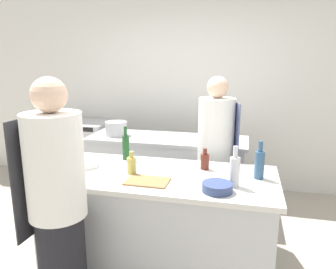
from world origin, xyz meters
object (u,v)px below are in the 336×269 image
at_px(bottle_sauce, 132,165).
at_px(bottle_wine, 259,164).
at_px(bowl_mixing_large, 217,187).
at_px(chef_at_prep_near, 58,206).
at_px(bottle_olive_oil, 205,161).
at_px(bottle_vinegar, 126,146).
at_px(bowl_prep_small, 86,163).
at_px(stockpot, 116,128).
at_px(oven_range, 80,152).
at_px(chef_at_stove, 216,159).
at_px(cup, 78,152).
at_px(bottle_cooking_oil, 235,171).

bearing_deg(bottle_sauce, bottle_wine, 7.49).
bearing_deg(bowl_mixing_large, chef_at_prep_near, -158.70).
bearing_deg(bottle_wine, bottle_olive_oil, 164.86).
distance_m(chef_at_prep_near, bowl_mixing_large, 1.10).
height_order(bottle_vinegar, bowl_prep_small, bottle_vinegar).
distance_m(bowl_prep_small, stockpot, 1.19).
bearing_deg(chef_at_prep_near, bottle_vinegar, -5.21).
distance_m(bottle_vinegar, bowl_prep_small, 0.40).
distance_m(oven_range, chef_at_stove, 2.36).
bearing_deg(cup, chef_at_stove, 19.61).
bearing_deg(chef_at_prep_near, bottle_cooking_oil, -63.00).
bearing_deg(bottle_wine, chef_at_prep_near, -150.67).
height_order(oven_range, chef_at_prep_near, chef_at_prep_near).
relative_size(bottle_olive_oil, stockpot, 0.69).
bearing_deg(chef_at_stove, bottle_olive_oil, -20.88).
xyz_separation_m(chef_at_prep_near, bowl_prep_small, (-0.14, 0.68, 0.07)).
distance_m(bottle_vinegar, bottle_cooking_oil, 1.10).
xyz_separation_m(bottle_sauce, bowl_prep_small, (-0.45, 0.07, -0.05)).
relative_size(chef_at_prep_near, bowl_mixing_large, 7.82).
bearing_deg(bottle_cooking_oil, bottle_olive_oil, 127.78).
relative_size(oven_range, bottle_wine, 3.03).
distance_m(chef_at_prep_near, bottle_sauce, 0.69).
xyz_separation_m(chef_at_stove, bottle_sauce, (-0.61, -0.77, 0.14)).
bearing_deg(chef_at_stove, bottle_cooking_oil, -1.75).
height_order(chef_at_prep_near, bowl_mixing_large, chef_at_prep_near).
xyz_separation_m(oven_range, bowl_prep_small, (1.02, -1.74, 0.46)).
bearing_deg(bowl_mixing_large, bottle_sauce, 163.78).
relative_size(bottle_wine, cup, 3.39).
bearing_deg(bottle_sauce, bowl_prep_small, 170.68).
xyz_separation_m(bottle_vinegar, stockpot, (-0.46, 0.89, -0.04)).
height_order(oven_range, stockpot, stockpot).
height_order(chef_at_stove, bottle_vinegar, chef_at_stove).
distance_m(oven_range, bottle_cooking_oil, 3.03).
xyz_separation_m(chef_at_prep_near, bottle_sauce, (0.31, 0.61, 0.11)).
height_order(bottle_sauce, stockpot, bottle_sauce).
bearing_deg(cup, bowl_mixing_large, -20.86).
distance_m(bottle_olive_oil, bowl_prep_small, 1.03).
bearing_deg(oven_range, cup, -61.42).
height_order(cup, stockpot, stockpot).
relative_size(oven_range, chef_at_stove, 0.56).
bearing_deg(chef_at_prep_near, bottle_wine, -58.44).
relative_size(bottle_olive_oil, cup, 2.04).
relative_size(chef_at_prep_near, bottle_vinegar, 5.42).
relative_size(chef_at_prep_near, bottle_wine, 5.62).
height_order(bottle_olive_oil, bottle_vinegar, bottle_vinegar).
height_order(bottle_wine, stockpot, bottle_wine).
bearing_deg(bottle_sauce, bowl_mixing_large, -16.22).
bearing_deg(chef_at_stove, oven_range, -132.41).
xyz_separation_m(bowl_mixing_large, bowl_prep_small, (-1.17, 0.28, -0.00)).
bearing_deg(bottle_cooking_oil, bottle_sauce, 174.24).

